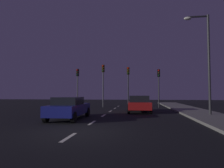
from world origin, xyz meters
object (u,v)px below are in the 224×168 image
traffic_signal_center_right (128,79)px  traffic_signal_far_right (159,81)px  car_adjacent_lane (69,108)px  street_lamp_right (205,55)px  traffic_signal_center_left (103,78)px  traffic_signal_far_left (78,80)px  car_stopped_ahead (139,104)px

traffic_signal_center_right → traffic_signal_far_right: bearing=-0.0°
traffic_signal_center_right → car_adjacent_lane: traffic_signal_center_right is taller
traffic_signal_far_right → street_lamp_right: 9.09m
car_adjacent_lane → street_lamp_right: 10.51m
car_adjacent_lane → street_lamp_right: street_lamp_right is taller
traffic_signal_center_right → traffic_signal_center_left: bearing=180.0°
traffic_signal_far_left → street_lamp_right: 15.19m
traffic_signal_far_right → car_stopped_ahead: traffic_signal_far_right is taller
traffic_signal_center_right → traffic_signal_far_right: 3.61m
car_stopped_ahead → street_lamp_right: bearing=-28.0°
traffic_signal_center_right → car_stopped_ahead: size_ratio=1.18×
car_stopped_ahead → traffic_signal_far_right: bearing=68.6°
traffic_signal_far_right → street_lamp_right: bearing=-73.8°
traffic_signal_far_left → street_lamp_right: street_lamp_right is taller
traffic_signal_center_left → car_stopped_ahead: bearing=-54.5°
traffic_signal_center_right → car_adjacent_lane: (-3.26, -11.52, -2.68)m
traffic_signal_center_left → traffic_signal_far_right: 6.69m
traffic_signal_far_right → car_stopped_ahead: size_ratio=1.10×
traffic_signal_center_left → car_adjacent_lane: (-0.19, -11.52, -2.89)m
traffic_signal_center_left → street_lamp_right: bearing=-43.2°
traffic_signal_far_left → traffic_signal_far_right: size_ratio=1.04×
traffic_signal_far_right → car_adjacent_lane: traffic_signal_far_right is taller
traffic_signal_center_left → traffic_signal_center_right: (3.07, -0.00, -0.22)m
traffic_signal_far_right → traffic_signal_center_left: bearing=180.0°
street_lamp_right → traffic_signal_center_right: bearing=125.3°
traffic_signal_center_left → car_stopped_ahead: 7.96m
traffic_signal_center_left → traffic_signal_far_right: bearing=-0.0°
traffic_signal_center_right → street_lamp_right: (6.12, -8.64, 1.08)m
street_lamp_right → traffic_signal_far_right: bearing=106.2°
traffic_signal_far_left → traffic_signal_far_right: bearing=-0.0°
car_stopped_ahead → traffic_signal_far_left: bearing=141.4°
traffic_signal_far_right → car_stopped_ahead: (-2.37, -6.04, -2.46)m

